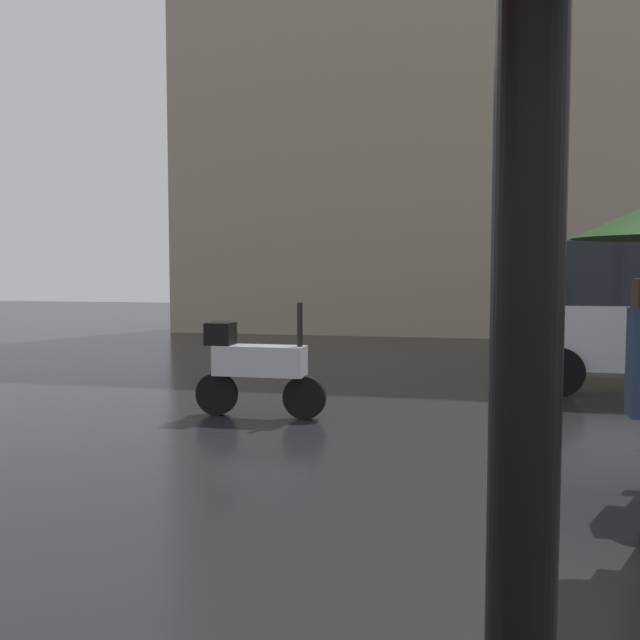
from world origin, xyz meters
name	(u,v)px	position (x,y,z in m)	size (l,w,h in m)	color
parked_scooter	(256,365)	(-2.00, 5.19, 0.56)	(1.44, 0.32, 1.23)	black
building_block	(467,60)	(0.00, 15.66, 6.59)	(14.50, 2.07, 13.19)	gray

